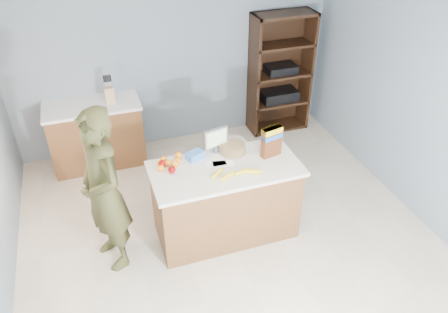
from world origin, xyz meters
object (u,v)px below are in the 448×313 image
object	(u,v)px
cereal_box	(272,140)
person	(104,192)
shelving_unit	(279,75)
tv	(216,139)
counter_peninsula	(225,203)

from	to	relation	value
cereal_box	person	bearing A→B (deg)	-178.39
shelving_unit	tv	xyz separation A→B (m)	(-1.55, -1.74, 0.19)
counter_peninsula	person	world-z (taller)	person
counter_peninsula	person	distance (m)	1.32
person	tv	size ratio (longest dim) A/B	6.27
shelving_unit	cereal_box	xyz separation A→B (m)	(-1.02, -1.99, 0.23)
shelving_unit	person	distance (m)	3.46
person	tv	distance (m)	1.29
person	cereal_box	bearing A→B (deg)	71.09
counter_peninsula	cereal_box	distance (m)	0.86
person	counter_peninsula	bearing A→B (deg)	69.26
person	cereal_box	distance (m)	1.78
counter_peninsula	shelving_unit	xyz separation A→B (m)	(1.55, 2.05, 0.45)
cereal_box	tv	bearing A→B (deg)	154.00
shelving_unit	tv	bearing A→B (deg)	-131.80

